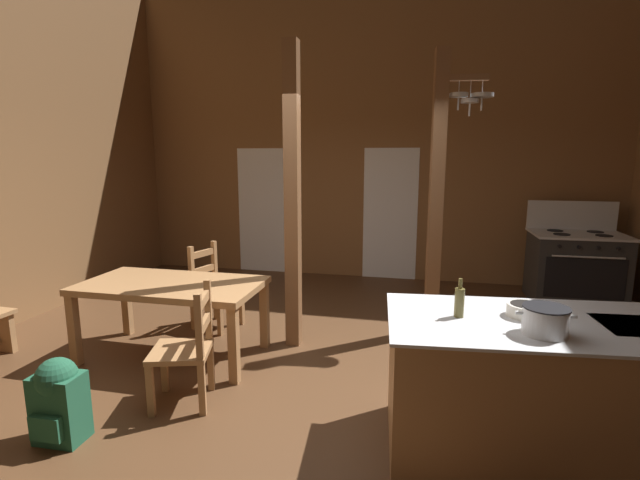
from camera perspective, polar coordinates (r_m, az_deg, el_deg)
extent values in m
cube|color=#4C301C|center=(4.11, -1.20, -18.32)|extent=(8.18, 8.19, 0.10)
cube|color=brown|center=(7.32, 6.10, 13.47)|extent=(8.18, 0.14, 4.65)
cube|color=white|center=(7.68, -6.59, 3.60)|extent=(1.00, 0.01, 2.05)
cube|color=white|center=(7.26, 8.72, 3.16)|extent=(0.84, 0.01, 2.05)
cube|color=#9E7044|center=(3.43, 27.39, -16.38)|extent=(2.18, 1.10, 0.89)
cube|color=silver|center=(3.26, 28.06, -9.18)|extent=(2.24, 1.16, 0.02)
cube|color=black|center=(3.97, 24.69, -18.81)|extent=(1.99, 0.23, 0.10)
cube|color=#2B2B2B|center=(6.96, 29.18, -3.17)|extent=(1.11, 0.78, 0.90)
cube|color=black|center=(6.61, 30.12, -4.18)|extent=(0.94, 0.02, 0.52)
cylinder|color=silver|center=(6.53, 30.41, -1.86)|extent=(0.83, 0.04, 0.02)
cube|color=silver|center=(6.88, 29.52, 0.60)|extent=(1.15, 0.82, 0.03)
cube|color=silver|center=(7.19, 28.83, 2.69)|extent=(1.14, 0.06, 0.40)
cylinder|color=black|center=(6.81, 31.89, 0.47)|extent=(0.20, 0.20, 0.01)
cylinder|color=black|center=(6.66, 27.89, 0.64)|extent=(0.20, 0.20, 0.01)
cylinder|color=black|center=(7.10, 31.08, 0.88)|extent=(0.20, 0.20, 0.01)
cylinder|color=black|center=(6.95, 27.23, 1.06)|extent=(0.20, 0.20, 0.01)
cylinder|color=black|center=(6.63, 33.18, -0.90)|extent=(0.04, 0.03, 0.04)
cylinder|color=black|center=(6.56, 31.39, -0.84)|extent=(0.04, 0.03, 0.04)
cylinder|color=black|center=(6.49, 29.56, -0.78)|extent=(0.04, 0.03, 0.04)
cylinder|color=black|center=(6.42, 27.69, -0.71)|extent=(0.04, 0.03, 0.04)
cube|color=brown|center=(5.02, 14.26, 5.22)|extent=(0.16, 0.16, 3.00)
cube|color=brown|center=(5.10, 17.23, 18.76)|extent=(0.54, 0.15, 0.06)
cylinder|color=silver|center=(5.08, 16.94, 17.96)|extent=(0.01, 0.01, 0.15)
cylinder|color=silver|center=(5.07, 16.89, 16.90)|extent=(0.21, 0.21, 0.04)
cylinder|color=silver|center=(5.06, 16.84, 16.00)|extent=(0.02, 0.02, 0.14)
cylinder|color=silver|center=(5.10, 18.26, 17.52)|extent=(0.01, 0.01, 0.21)
cylinder|color=silver|center=(5.09, 18.18, 16.14)|extent=(0.20, 0.20, 0.04)
cylinder|color=silver|center=(5.08, 18.13, 15.24)|extent=(0.02, 0.02, 0.14)
cylinder|color=silver|center=(5.13, 19.60, 17.70)|extent=(0.01, 0.01, 0.16)
cylinder|color=silver|center=(5.12, 19.53, 16.62)|extent=(0.26, 0.26, 0.04)
cylinder|color=silver|center=(5.11, 19.48, 15.73)|extent=(0.02, 0.02, 0.14)
cube|color=brown|center=(4.54, -3.44, 4.99)|extent=(0.14, 0.14, 3.00)
cube|color=#9E7044|center=(4.61, -18.01, -5.40)|extent=(1.70, 0.91, 0.06)
cube|color=#9E7044|center=(5.45, -22.93, -7.36)|extent=(0.08, 0.08, 0.68)
cube|color=#9E7044|center=(4.73, -6.93, -9.25)|extent=(0.08, 0.08, 0.68)
cube|color=#9E7044|center=(4.87, -28.29, -9.87)|extent=(0.08, 0.08, 0.68)
cube|color=#9E7044|center=(4.06, -10.69, -12.79)|extent=(0.08, 0.08, 0.68)
cube|color=#9E7044|center=(5.33, -12.68, -6.14)|extent=(0.54, 0.54, 0.04)
cube|color=#9E7044|center=(5.42, -9.73, -8.24)|extent=(0.06, 0.06, 0.41)
cube|color=#9E7044|center=(5.15, -12.34, -9.37)|extent=(0.06, 0.06, 0.41)
cube|color=#9E7044|center=(5.58, -12.92, -4.93)|extent=(0.06, 0.06, 0.95)
cube|color=#9E7044|center=(5.31, -15.61, -5.84)|extent=(0.06, 0.06, 0.95)
cube|color=#9E7044|center=(5.36, -14.40, -1.62)|extent=(0.13, 0.38, 0.07)
cube|color=#9E7044|center=(5.40, -14.31, -3.59)|extent=(0.13, 0.38, 0.07)
cube|color=#9E7044|center=(3.82, -16.96, -13.11)|extent=(0.55, 0.55, 0.04)
cube|color=#9E7044|center=(3.80, -20.37, -17.21)|extent=(0.06, 0.06, 0.41)
cube|color=#9E7044|center=(4.13, -18.81, -14.82)|extent=(0.06, 0.06, 0.41)
cube|color=#9E7044|center=(3.59, -14.68, -13.76)|extent=(0.06, 0.06, 0.95)
cube|color=#9E7044|center=(3.94, -13.60, -11.52)|extent=(0.06, 0.06, 0.95)
cube|color=#9E7044|center=(3.64, -14.37, -7.28)|extent=(0.14, 0.37, 0.07)
cube|color=#9E7044|center=(3.70, -14.23, -10.09)|extent=(0.14, 0.37, 0.07)
cube|color=#9E7044|center=(5.64, -34.91, -9.35)|extent=(0.31, 0.07, 0.40)
cube|color=#1E5138|center=(3.76, -29.65, -17.69)|extent=(0.33, 0.23, 0.48)
cube|color=#1E5138|center=(3.71, -30.92, -19.47)|extent=(0.23, 0.07, 0.17)
cylinder|color=black|center=(3.79, -27.21, -17.27)|extent=(0.04, 0.04, 0.38)
cylinder|color=black|center=(3.90, -29.52, -16.64)|extent=(0.04, 0.04, 0.38)
sphere|color=#1E5138|center=(3.67, -29.97, -14.63)|extent=(0.28, 0.28, 0.27)
cylinder|color=silver|center=(2.97, 26.25, -9.06)|extent=(0.25, 0.25, 0.16)
cylinder|color=black|center=(2.95, 26.38, -7.54)|extent=(0.26, 0.26, 0.01)
cylinder|color=silver|center=(2.93, 23.63, -8.32)|extent=(0.05, 0.02, 0.02)
cylinder|color=silver|center=(3.00, 28.93, -8.35)|extent=(0.05, 0.02, 0.02)
cylinder|color=silver|center=(3.25, 24.23, -7.99)|extent=(0.23, 0.23, 0.08)
cylinder|color=black|center=(3.24, 24.28, -7.29)|extent=(0.19, 0.19, 0.00)
cylinder|color=brown|center=(3.08, 16.96, -7.48)|extent=(0.06, 0.06, 0.19)
cylinder|color=brown|center=(3.04, 17.08, -5.22)|extent=(0.02, 0.02, 0.07)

